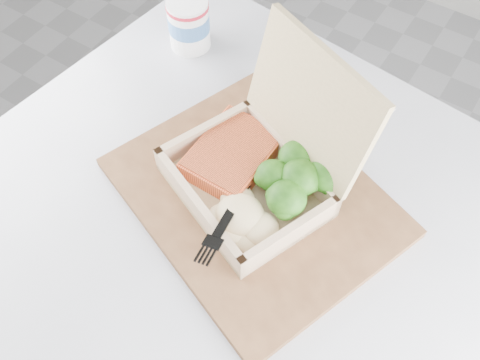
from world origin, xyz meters
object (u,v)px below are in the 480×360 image
Objects in this scene: cafe_table at (225,266)px; serving_tray at (254,197)px; paper_cup at (189,23)px; takeout_container at (266,160)px.

serving_tray is (0.03, 0.04, 0.19)m from cafe_table.
paper_cup is at bearing 133.09° from cafe_table.
takeout_container is at bearing 90.94° from serving_tray.
takeout_container is at bearing 65.95° from cafe_table.
paper_cup is at bearing 141.32° from serving_tray.
serving_tray is 1.37× the size of takeout_container.
cafe_table is at bearing -46.91° from paper_cup.
serving_tray is at bearing -66.99° from takeout_container.
cafe_table is 9.44× the size of paper_cup.
cafe_table is 2.27× the size of serving_tray.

